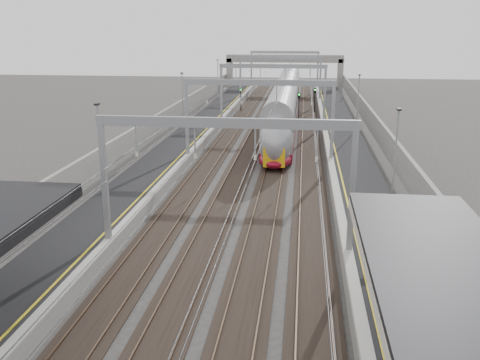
# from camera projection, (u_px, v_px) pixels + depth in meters

# --- Properties ---
(platform_left) EXTENTS (4.00, 120.00, 1.00)m
(platform_left) POSITION_uv_depth(u_px,v_px,m) (177.00, 151.00, 50.74)
(platform_left) COLOR black
(platform_left) RESTS_ON ground
(platform_right) EXTENTS (4.00, 120.00, 1.00)m
(platform_right) POSITION_uv_depth(u_px,v_px,m) (348.00, 156.00, 48.93)
(platform_right) COLOR black
(platform_right) RESTS_ON ground
(tracks) EXTENTS (11.40, 140.00, 0.20)m
(tracks) POSITION_uv_depth(u_px,v_px,m) (261.00, 158.00, 49.96)
(tracks) COLOR black
(tracks) RESTS_ON ground
(overhead_line) EXTENTS (13.00, 140.00, 6.60)m
(overhead_line) POSITION_uv_depth(u_px,v_px,m) (267.00, 85.00, 54.60)
(overhead_line) COLOR gray
(overhead_line) RESTS_ON platform_left
(overbridge) EXTENTS (22.00, 2.20, 6.90)m
(overbridge) POSITION_uv_depth(u_px,v_px,m) (285.00, 63.00, 101.03)
(overbridge) COLOR slate
(overbridge) RESTS_ON ground
(wall_left) EXTENTS (0.30, 120.00, 3.20)m
(wall_left) POSITION_uv_depth(u_px,v_px,m) (144.00, 139.00, 50.80)
(wall_left) COLOR slate
(wall_left) RESTS_ON ground
(wall_right) EXTENTS (0.30, 120.00, 3.20)m
(wall_right) POSITION_uv_depth(u_px,v_px,m) (385.00, 145.00, 48.27)
(wall_right) COLOR slate
(wall_right) RESTS_ON ground
(train) EXTENTS (2.91, 53.01, 4.59)m
(train) POSITION_uv_depth(u_px,v_px,m) (285.00, 106.00, 67.69)
(train) COLOR maroon
(train) RESTS_ON ground
(signal_green) EXTENTS (0.32, 0.32, 3.48)m
(signal_green) POSITION_uv_depth(u_px,v_px,m) (241.00, 95.00, 76.91)
(signal_green) COLOR black
(signal_green) RESTS_ON ground
(signal_red_near) EXTENTS (0.32, 0.32, 3.48)m
(signal_red_near) POSITION_uv_depth(u_px,v_px,m) (299.00, 101.00, 71.26)
(signal_red_near) COLOR black
(signal_red_near) RESTS_ON ground
(signal_red_far) EXTENTS (0.32, 0.32, 3.48)m
(signal_red_far) POSITION_uv_depth(u_px,v_px,m) (315.00, 96.00, 76.68)
(signal_red_far) COLOR black
(signal_red_far) RESTS_ON ground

